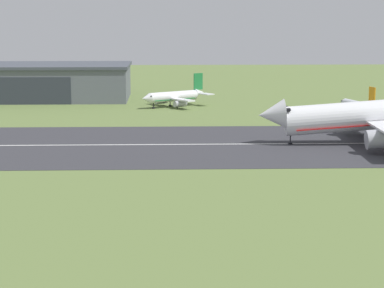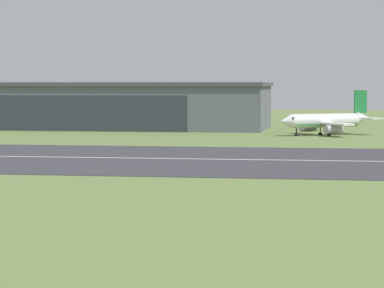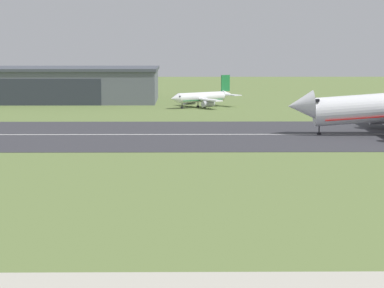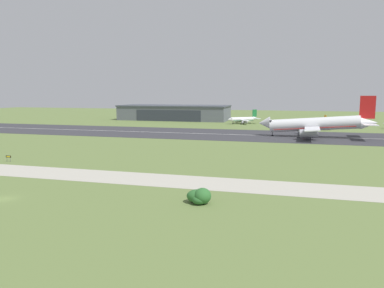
# 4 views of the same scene
# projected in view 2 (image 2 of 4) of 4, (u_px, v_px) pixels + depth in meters

# --- Properties ---
(ground_plane) EXTENTS (624.78, 624.78, 0.00)m
(ground_plane) POSITION_uv_depth(u_px,v_px,m) (5.00, 225.00, 67.44)
(ground_plane) COLOR olive
(runway_strip) EXTENTS (384.78, 49.70, 0.06)m
(runway_strip) POSITION_uv_depth(u_px,v_px,m) (163.00, 159.00, 127.52)
(runway_strip) COLOR #333338
(runway_strip) RESTS_ON ground_plane
(runway_centreline) EXTENTS (346.31, 0.70, 0.01)m
(runway_centreline) POSITION_uv_depth(u_px,v_px,m) (163.00, 158.00, 127.52)
(runway_centreline) COLOR silver
(runway_centreline) RESTS_ON runway_strip
(hangar_building) EXTENTS (81.18, 30.67, 10.94)m
(hangar_building) POSITION_uv_depth(u_px,v_px,m) (98.00, 105.00, 216.73)
(hangar_building) COLOR slate
(hangar_building) RESTS_ON ground_plane
(airplane_parked_centre) EXTENTS (21.40, 19.45, 9.25)m
(airplane_parked_centre) POSITION_uv_depth(u_px,v_px,m) (325.00, 121.00, 186.64)
(airplane_parked_centre) COLOR white
(airplane_parked_centre) RESTS_ON ground_plane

